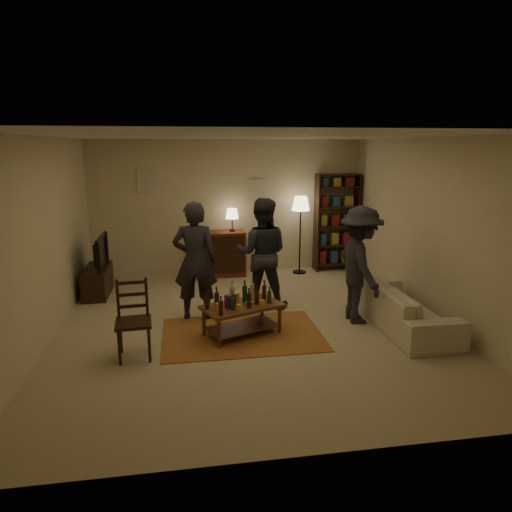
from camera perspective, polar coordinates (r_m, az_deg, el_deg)
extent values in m
plane|color=#C6B793|center=(6.83, -0.80, -8.51)|extent=(6.00, 6.00, 0.00)
plane|color=beige|center=(9.39, -3.51, 6.10)|extent=(5.50, 0.00, 5.50)
plane|color=beige|center=(6.64, -25.05, 1.71)|extent=(0.00, 6.00, 6.00)
plane|color=beige|center=(7.35, 20.90, 3.15)|extent=(0.00, 6.00, 6.00)
plane|color=beige|center=(3.60, 6.12, -6.32)|extent=(5.50, 0.00, 5.50)
plane|color=white|center=(6.33, -0.89, 14.77)|extent=(6.00, 6.00, 0.00)
cube|color=beige|center=(9.29, -13.54, 9.09)|extent=(0.35, 0.03, 0.45)
cube|color=beige|center=(9.40, 0.15, 8.29)|extent=(0.30, 0.03, 0.40)
cube|color=#964620|center=(6.48, -1.75, -9.73)|extent=(2.20, 1.50, 0.01)
cube|color=brown|center=(6.33, -1.77, -6.30)|extent=(1.21, 0.95, 0.04)
cube|color=brown|center=(6.44, -1.75, -8.82)|extent=(1.08, 0.82, 0.02)
cylinder|color=brown|center=(6.01, -4.63, -9.70)|extent=(0.05, 0.05, 0.40)
cylinder|color=brown|center=(6.46, 2.97, -7.97)|extent=(0.05, 0.05, 0.40)
cylinder|color=brown|center=(6.40, -6.54, -8.26)|extent=(0.05, 0.05, 0.40)
cylinder|color=brown|center=(6.82, 0.75, -6.76)|extent=(0.05, 0.05, 0.40)
cylinder|color=gold|center=(6.12, -4.80, -6.34)|extent=(0.07, 0.07, 0.10)
cylinder|color=gold|center=(6.09, -2.17, -6.47)|extent=(0.07, 0.07, 0.09)
cylinder|color=gold|center=(6.49, -2.38, -5.09)|extent=(0.07, 0.07, 0.11)
cylinder|color=gold|center=(6.24, 0.74, -5.95)|extent=(0.07, 0.07, 0.09)
cube|color=#5E2E7E|center=(6.22, -3.32, -5.58)|extent=(0.17, 0.16, 0.18)
cylinder|color=gray|center=(6.36, -0.74, -5.89)|extent=(0.12, 0.12, 0.03)
cube|color=black|center=(5.85, -15.08, -8.05)|extent=(0.46, 0.46, 0.04)
cylinder|color=black|center=(5.78, -16.72, -10.94)|extent=(0.04, 0.04, 0.45)
cylinder|color=black|center=(5.77, -13.21, -10.77)|extent=(0.04, 0.04, 0.45)
cylinder|color=black|center=(6.10, -16.57, -9.60)|extent=(0.04, 0.04, 0.45)
cylinder|color=black|center=(6.09, -13.25, -9.43)|extent=(0.04, 0.04, 0.45)
cube|color=black|center=(5.92, -15.21, -4.95)|extent=(0.35, 0.06, 0.51)
cube|color=black|center=(8.53, -19.19, -2.97)|extent=(0.40, 1.00, 0.50)
imported|color=black|center=(8.40, -19.34, 0.50)|extent=(0.13, 0.97, 0.56)
cube|color=maroon|center=(9.26, -4.49, 0.31)|extent=(1.00, 0.48, 0.90)
cube|color=black|center=(9.07, -4.33, -1.46)|extent=(0.92, 0.02, 0.22)
cube|color=black|center=(9.01, -4.36, 0.14)|extent=(0.92, 0.02, 0.22)
cube|color=black|center=(8.95, -4.39, 1.76)|extent=(0.92, 0.02, 0.22)
cylinder|color=black|center=(9.18, -2.99, 3.23)|extent=(0.12, 0.12, 0.04)
cylinder|color=black|center=(9.16, -3.00, 4.03)|extent=(0.02, 0.02, 0.22)
cone|color=#FFE5B2|center=(9.13, -3.01, 5.33)|extent=(0.26, 0.26, 0.20)
cube|color=black|center=(9.57, 7.58, 4.04)|extent=(0.04, 0.34, 2.00)
cube|color=black|center=(9.85, 12.39, 4.11)|extent=(0.04, 0.34, 2.00)
cube|color=black|center=(9.88, 9.82, -0.78)|extent=(0.90, 0.34, 0.03)
cube|color=black|center=(9.79, 9.92, 1.48)|extent=(0.90, 0.34, 0.03)
cube|color=black|center=(9.71, 10.01, 3.79)|extent=(0.90, 0.34, 0.03)
cube|color=black|center=(9.65, 10.11, 6.13)|extent=(0.90, 0.34, 0.03)
cube|color=black|center=(9.61, 10.21, 8.49)|extent=(0.90, 0.34, 0.03)
cube|color=black|center=(9.59, 10.27, 9.98)|extent=(0.90, 0.34, 0.03)
cube|color=maroon|center=(9.75, 8.19, -0.03)|extent=(0.12, 0.22, 0.26)
cube|color=navy|center=(9.83, 9.58, 0.02)|extent=(0.15, 0.22, 0.26)
cube|color=olive|center=(9.92, 11.06, 0.08)|extent=(0.18, 0.22, 0.26)
cube|color=navy|center=(9.67, 8.27, 2.21)|extent=(0.12, 0.22, 0.24)
cube|color=olive|center=(9.75, 9.67, 2.25)|extent=(0.15, 0.22, 0.24)
cube|color=maroon|center=(9.83, 11.16, 2.29)|extent=(0.18, 0.22, 0.24)
cube|color=olive|center=(9.60, 8.34, 4.50)|extent=(0.12, 0.22, 0.22)
cube|color=maroon|center=(9.68, 9.76, 4.52)|extent=(0.15, 0.22, 0.22)
cube|color=navy|center=(9.77, 11.27, 4.53)|extent=(0.18, 0.22, 0.22)
cube|color=maroon|center=(9.55, 8.43, 6.81)|extent=(0.12, 0.22, 0.20)
cube|color=navy|center=(9.62, 9.86, 6.81)|extent=(0.15, 0.22, 0.20)
cube|color=olive|center=(9.72, 11.37, 6.80)|extent=(0.18, 0.22, 0.20)
cube|color=navy|center=(9.51, 8.51, 9.14)|extent=(0.12, 0.22, 0.18)
cube|color=olive|center=(9.59, 9.95, 9.12)|extent=(0.15, 0.22, 0.18)
cube|color=maroon|center=(9.68, 11.48, 9.10)|extent=(0.18, 0.22, 0.18)
cylinder|color=black|center=(9.54, 5.43, -2.00)|extent=(0.28, 0.28, 0.03)
cylinder|color=black|center=(9.38, 5.52, 2.03)|extent=(0.03, 0.03, 1.40)
cone|color=#FFE5B2|center=(9.26, 5.63, 6.55)|extent=(0.36, 0.36, 0.28)
imported|color=beige|center=(7.01, 17.88, -5.95)|extent=(0.81, 2.08, 0.61)
imported|color=#24232A|center=(6.85, -7.63, -0.65)|extent=(0.71, 0.52, 1.80)
imported|color=#292A31|center=(7.32, 0.73, 0.34)|extent=(1.01, 0.87, 1.78)
imported|color=#25242C|center=(6.86, 12.87, -1.11)|extent=(0.65, 1.12, 1.74)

